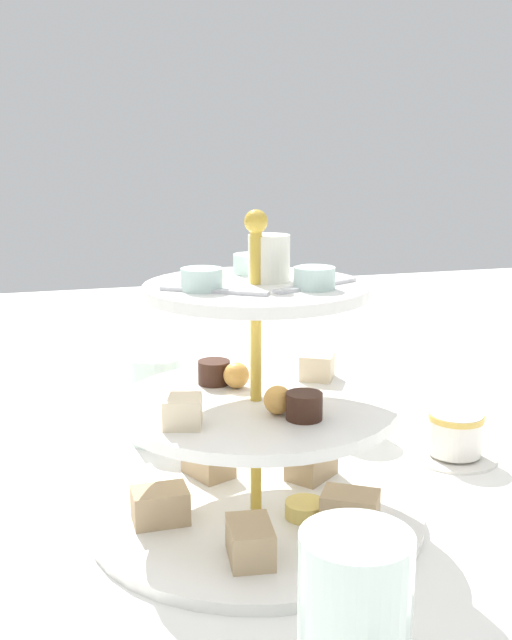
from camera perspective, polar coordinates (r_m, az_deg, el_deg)
ground_plane at (r=0.72m, az=-0.00°, el=-14.54°), size 2.40×2.40×0.00m
tiered_serving_stand at (r=0.68m, az=0.05°, el=-8.29°), size 0.30×0.30×0.28m
water_glass_tall_right at (r=0.49m, az=7.31°, el=-21.32°), size 0.07×0.07×0.11m
water_glass_short_left at (r=0.91m, az=6.80°, el=-6.28°), size 0.06×0.06×0.07m
teacup_with_saucer at (r=0.86m, az=14.58°, el=-8.41°), size 0.09×0.09×0.05m
water_glass_mid_back at (r=0.88m, az=-7.41°, el=-5.86°), size 0.06×0.06×0.10m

